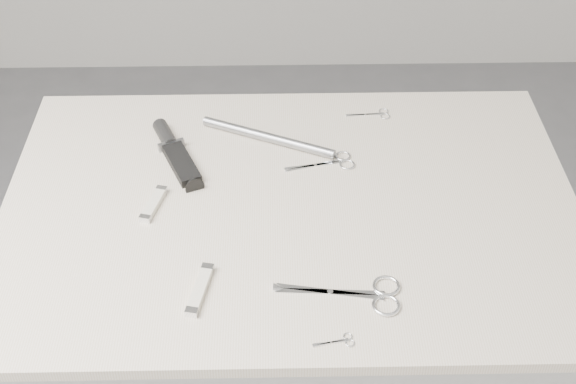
{
  "coord_description": "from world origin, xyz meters",
  "views": [
    {
      "loc": [
        -0.03,
        -1.05,
        1.83
      ],
      "look_at": [
        -0.0,
        0.03,
        0.92
      ],
      "focal_mm": 50.0,
      "sensor_mm": 36.0,
      "label": 1
    }
  ],
  "objects_px": {
    "plinth": "(290,373)",
    "large_shears": "(366,294)",
    "tiny_scissors": "(339,341)",
    "sheathed_knife": "(174,151)",
    "pocket_knife_a": "(200,289)",
    "pocket_knife_b": "(154,204)",
    "metal_rail": "(268,137)",
    "embroidery_scissors_b": "(374,114)",
    "embroidery_scissors_a": "(333,162)"
  },
  "relations": [
    {
      "from": "plinth",
      "to": "large_shears",
      "type": "distance_m",
      "value": 0.53
    },
    {
      "from": "plinth",
      "to": "tiny_scissors",
      "type": "xyz_separation_m",
      "value": [
        0.06,
        -0.3,
        0.47
      ]
    },
    {
      "from": "large_shears",
      "to": "sheathed_knife",
      "type": "relative_size",
      "value": 1.01
    },
    {
      "from": "pocket_knife_a",
      "to": "pocket_knife_b",
      "type": "distance_m",
      "value": 0.22
    },
    {
      "from": "metal_rail",
      "to": "tiny_scissors",
      "type": "bearing_deg",
      "value": -78.21
    },
    {
      "from": "embroidery_scissors_b",
      "to": "sheathed_knife",
      "type": "distance_m",
      "value": 0.41
    },
    {
      "from": "large_shears",
      "to": "embroidery_scissors_a",
      "type": "height_order",
      "value": "large_shears"
    },
    {
      "from": "large_shears",
      "to": "metal_rail",
      "type": "height_order",
      "value": "metal_rail"
    },
    {
      "from": "pocket_knife_b",
      "to": "embroidery_scissors_a",
      "type": "bearing_deg",
      "value": -54.94
    },
    {
      "from": "plinth",
      "to": "large_shears",
      "type": "bearing_deg",
      "value": -62.86
    },
    {
      "from": "pocket_knife_b",
      "to": "metal_rail",
      "type": "xyz_separation_m",
      "value": [
        0.2,
        0.19,
        0.0
      ]
    },
    {
      "from": "plinth",
      "to": "metal_rail",
      "type": "relative_size",
      "value": 3.32
    },
    {
      "from": "pocket_knife_a",
      "to": "pocket_knife_b",
      "type": "xyz_separation_m",
      "value": [
        -0.09,
        0.2,
        -0.0
      ]
    },
    {
      "from": "metal_rail",
      "to": "embroidery_scissors_b",
      "type": "bearing_deg",
      "value": 21.47
    },
    {
      "from": "tiny_scissors",
      "to": "sheathed_knife",
      "type": "relative_size",
      "value": 0.32
    },
    {
      "from": "sheathed_knife",
      "to": "metal_rail",
      "type": "bearing_deg",
      "value": -101.27
    },
    {
      "from": "embroidery_scissors_a",
      "to": "embroidery_scissors_b",
      "type": "distance_m",
      "value": 0.18
    },
    {
      "from": "sheathed_knife",
      "to": "pocket_knife_a",
      "type": "height_order",
      "value": "sheathed_knife"
    },
    {
      "from": "tiny_scissors",
      "to": "large_shears",
      "type": "bearing_deg",
      "value": 51.55
    },
    {
      "from": "plinth",
      "to": "pocket_knife_b",
      "type": "xyz_separation_m",
      "value": [
        -0.24,
        -0.0,
        0.48
      ]
    },
    {
      "from": "embroidery_scissors_a",
      "to": "sheathed_knife",
      "type": "bearing_deg",
      "value": 160.25
    },
    {
      "from": "embroidery_scissors_a",
      "to": "pocket_knife_b",
      "type": "relative_size",
      "value": 1.43
    },
    {
      "from": "plinth",
      "to": "pocket_knife_a",
      "type": "xyz_separation_m",
      "value": [
        -0.14,
        -0.2,
        0.48
      ]
    },
    {
      "from": "pocket_knife_a",
      "to": "plinth",
      "type": "bearing_deg",
      "value": -23.62
    },
    {
      "from": "sheathed_knife",
      "to": "large_shears",
      "type": "bearing_deg",
      "value": -161.34
    },
    {
      "from": "pocket_knife_b",
      "to": "metal_rail",
      "type": "relative_size",
      "value": 0.34
    },
    {
      "from": "large_shears",
      "to": "embroidery_scissors_a",
      "type": "relative_size",
      "value": 1.49
    },
    {
      "from": "embroidery_scissors_b",
      "to": "sheathed_knife",
      "type": "height_order",
      "value": "sheathed_knife"
    },
    {
      "from": "embroidery_scissors_b",
      "to": "sheathed_knife",
      "type": "bearing_deg",
      "value": -166.44
    },
    {
      "from": "plinth",
      "to": "tiny_scissors",
      "type": "bearing_deg",
      "value": -78.28
    },
    {
      "from": "embroidery_scissors_a",
      "to": "sheathed_knife",
      "type": "height_order",
      "value": "sheathed_knife"
    },
    {
      "from": "plinth",
      "to": "pocket_knife_b",
      "type": "relative_size",
      "value": 9.9
    },
    {
      "from": "pocket_knife_a",
      "to": "sheathed_knife",
      "type": "bearing_deg",
      "value": 22.97
    },
    {
      "from": "pocket_knife_b",
      "to": "large_shears",
      "type": "bearing_deg",
      "value": -106.72
    },
    {
      "from": "embroidery_scissors_b",
      "to": "pocket_knife_b",
      "type": "xyz_separation_m",
      "value": [
        -0.41,
        -0.27,
        0.0
      ]
    },
    {
      "from": "tiny_scissors",
      "to": "pocket_knife_a",
      "type": "bearing_deg",
      "value": 143.08
    },
    {
      "from": "pocket_knife_b",
      "to": "embroidery_scissors_b",
      "type": "bearing_deg",
      "value": -41.53
    },
    {
      "from": "sheathed_knife",
      "to": "pocket_knife_a",
      "type": "bearing_deg",
      "value": 168.36
    },
    {
      "from": "pocket_knife_a",
      "to": "large_shears",
      "type": "bearing_deg",
      "value": -81.11
    },
    {
      "from": "embroidery_scissors_a",
      "to": "pocket_knife_a",
      "type": "height_order",
      "value": "pocket_knife_a"
    },
    {
      "from": "embroidery_scissors_b",
      "to": "pocket_knife_a",
      "type": "xyz_separation_m",
      "value": [
        -0.32,
        -0.47,
        0.01
      ]
    },
    {
      "from": "embroidery_scissors_b",
      "to": "embroidery_scissors_a",
      "type": "bearing_deg",
      "value": -124.7
    },
    {
      "from": "tiny_scissors",
      "to": "pocket_knife_b",
      "type": "bearing_deg",
      "value": 123.82
    },
    {
      "from": "embroidery_scissors_a",
      "to": "sheathed_knife",
      "type": "relative_size",
      "value": 0.68
    },
    {
      "from": "plinth",
      "to": "sheathed_knife",
      "type": "xyz_separation_m",
      "value": [
        -0.21,
        0.15,
        0.48
      ]
    },
    {
      "from": "pocket_knife_a",
      "to": "metal_rail",
      "type": "distance_m",
      "value": 0.4
    },
    {
      "from": "embroidery_scissors_a",
      "to": "embroidery_scissors_b",
      "type": "relative_size",
      "value": 1.49
    },
    {
      "from": "sheathed_knife",
      "to": "pocket_knife_a",
      "type": "distance_m",
      "value": 0.36
    },
    {
      "from": "plinth",
      "to": "sheathed_knife",
      "type": "bearing_deg",
      "value": 145.07
    },
    {
      "from": "embroidery_scissors_a",
      "to": "tiny_scissors",
      "type": "relative_size",
      "value": 2.12
    }
  ]
}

